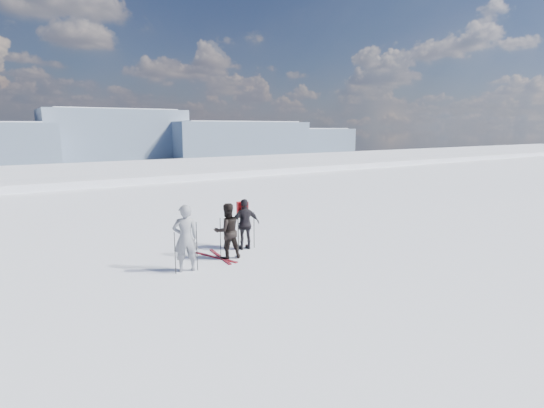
# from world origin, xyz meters

# --- Properties ---
(lake_basin) EXTENTS (820.00, 820.00, 71.62)m
(lake_basin) POSITION_xyz_m (0.00, 30.00, -6.50)
(lake_basin) COLOR white
(lake_basin) RESTS_ON ground
(far_mountain_range) EXTENTS (770.00, 110.00, 53.00)m
(far_mountain_range) POSITION_xyz_m (29.60, 454.78, -7.19)
(far_mountain_range) COLOR slate
(far_mountain_range) RESTS_ON ground
(skier_grey) EXTENTS (0.75, 0.57, 1.86)m
(skier_grey) POSITION_xyz_m (-4.00, 3.39, 0.93)
(skier_grey) COLOR gray
(skier_grey) RESTS_ON ground
(skier_dark) EXTENTS (0.89, 0.73, 1.69)m
(skier_dark) POSITION_xyz_m (-2.52, 3.81, 0.84)
(skier_dark) COLOR black
(skier_dark) RESTS_ON ground
(skier_pack) EXTENTS (1.02, 0.56, 1.65)m
(skier_pack) POSITION_xyz_m (-1.58, 4.37, 0.82)
(skier_pack) COLOR black
(skier_pack) RESTS_ON ground
(backpack) EXTENTS (0.38, 0.25, 0.51)m
(backpack) POSITION_xyz_m (-1.54, 4.62, 1.90)
(backpack) COLOR red
(backpack) RESTS_ON skier_pack
(ski_poles) EXTENTS (3.08, 1.09, 1.36)m
(ski_poles) POSITION_xyz_m (-2.70, 3.77, 0.63)
(ski_poles) COLOR black
(ski_poles) RESTS_ON ground
(skis_loose) EXTENTS (0.68, 1.70, 0.03)m
(skis_loose) POSITION_xyz_m (-2.74, 4.02, 0.01)
(skis_loose) COLOR black
(skis_loose) RESTS_ON ground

